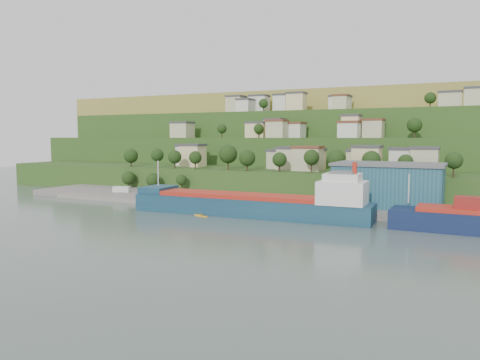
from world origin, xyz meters
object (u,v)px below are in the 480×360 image
Objects in this scene: kayak_orange at (202,216)px; caravan at (122,190)px; warehouse at (388,184)px; cargo_ship_near at (255,206)px.

caravan is at bearing 162.18° from kayak_orange.
warehouse is 55.52m from kayak_orange.
caravan reaches higher than kayak_orange.
warehouse is at bearing 32.76° from cargo_ship_near.
cargo_ship_near is 63.43m from caravan.
cargo_ship_near reaches higher than caravan.
warehouse is 4.99× the size of caravan.
warehouse reaches higher than caravan.
cargo_ship_near reaches higher than kayak_orange.
caravan is at bearing 163.46° from cargo_ship_near.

